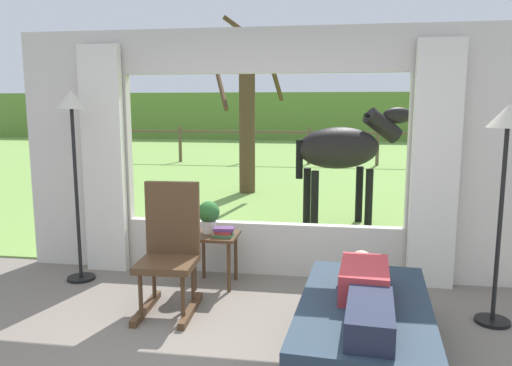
# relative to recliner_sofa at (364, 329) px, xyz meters

# --- Properties ---
(back_wall_with_window) EXTENTS (5.20, 0.12, 2.55)m
(back_wall_with_window) POSITION_rel_recliner_sofa_xyz_m (-0.97, 1.68, 1.03)
(back_wall_with_window) COLOR beige
(back_wall_with_window) RESTS_ON ground_plane
(curtain_panel_left) EXTENTS (0.44, 0.10, 2.40)m
(curtain_panel_left) POSITION_rel_recliner_sofa_xyz_m (-2.66, 1.54, 0.98)
(curtain_panel_left) COLOR silver
(curtain_panel_left) RESTS_ON ground_plane
(curtain_panel_right) EXTENTS (0.44, 0.10, 2.40)m
(curtain_panel_right) POSITION_rel_recliner_sofa_xyz_m (0.72, 1.54, 0.98)
(curtain_panel_right) COLOR silver
(curtain_panel_right) RESTS_ON ground_plane
(outdoor_pasture_lawn) EXTENTS (36.00, 21.68, 0.02)m
(outdoor_pasture_lawn) POSITION_rel_recliner_sofa_xyz_m (-0.97, 12.58, -0.21)
(outdoor_pasture_lawn) COLOR #759E47
(outdoor_pasture_lawn) RESTS_ON ground_plane
(distant_hill_ridge) EXTENTS (36.00, 2.00, 2.40)m
(distant_hill_ridge) POSITION_rel_recliner_sofa_xyz_m (-0.97, 22.42, 0.98)
(distant_hill_ridge) COLOR olive
(distant_hill_ridge) RESTS_ON ground_plane
(recliner_sofa) EXTENTS (1.03, 1.77, 0.42)m
(recliner_sofa) POSITION_rel_recliner_sofa_xyz_m (0.00, 0.00, 0.00)
(recliner_sofa) COLOR black
(recliner_sofa) RESTS_ON ground_plane
(reclining_person) EXTENTS (0.39, 1.44, 0.22)m
(reclining_person) POSITION_rel_recliner_sofa_xyz_m (-0.00, -0.05, 0.30)
(reclining_person) COLOR #B23338
(reclining_person) RESTS_ON recliner_sofa
(rocking_chair) EXTENTS (0.50, 0.70, 1.12)m
(rocking_chair) POSITION_rel_recliner_sofa_xyz_m (-1.63, 0.64, 0.33)
(rocking_chair) COLOR #4C331E
(rocking_chair) RESTS_ON ground_plane
(side_table) EXTENTS (0.44, 0.44, 0.52)m
(side_table) POSITION_rel_recliner_sofa_xyz_m (-1.38, 1.26, 0.21)
(side_table) COLOR #4C331E
(side_table) RESTS_ON ground_plane
(potted_plant) EXTENTS (0.22, 0.22, 0.32)m
(potted_plant) POSITION_rel_recliner_sofa_xyz_m (-1.46, 1.32, 0.48)
(potted_plant) COLOR silver
(potted_plant) RESTS_ON side_table
(book_stack) EXTENTS (0.21, 0.17, 0.09)m
(book_stack) POSITION_rel_recliner_sofa_xyz_m (-1.28, 1.20, 0.35)
(book_stack) COLOR #337247
(book_stack) RESTS_ON side_table
(floor_lamp_left) EXTENTS (0.32, 0.32, 1.93)m
(floor_lamp_left) POSITION_rel_recliner_sofa_xyz_m (-2.79, 1.19, 1.34)
(floor_lamp_left) COLOR black
(floor_lamp_left) RESTS_ON ground_plane
(floor_lamp_right) EXTENTS (0.32, 0.32, 1.79)m
(floor_lamp_right) POSITION_rel_recliner_sofa_xyz_m (1.09, 0.75, 1.23)
(floor_lamp_right) COLOR black
(floor_lamp_right) RESTS_ON ground_plane
(horse) EXTENTS (1.79, 1.04, 1.73)m
(horse) POSITION_rel_recliner_sofa_xyz_m (-0.09, 3.89, 0.94)
(horse) COLOR black
(horse) RESTS_ON outdoor_pasture_lawn
(pasture_tree) EXTENTS (1.43, 1.38, 3.42)m
(pasture_tree) POSITION_rel_recliner_sofa_xyz_m (-1.95, 6.40, 1.40)
(pasture_tree) COLOR #4C3823
(pasture_tree) RESTS_ON outdoor_pasture_lawn
(pasture_fence_line) EXTENTS (16.10, 0.10, 1.10)m
(pasture_fence_line) POSITION_rel_recliner_sofa_xyz_m (-0.97, 11.48, 0.53)
(pasture_fence_line) COLOR brown
(pasture_fence_line) RESTS_ON outdoor_pasture_lawn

